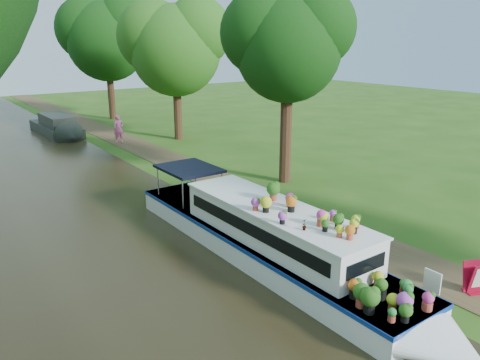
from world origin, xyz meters
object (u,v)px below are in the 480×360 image
sandwich_board (476,279)px  second_boat (58,127)px  pedestrian_pink (119,129)px  plant_boat (275,239)px

sandwich_board → second_boat: bearing=119.7°
second_boat → pedestrian_pink: (2.55, -5.30, 0.37)m
sandwich_board → plant_boat: bearing=150.4°
sandwich_board → pedestrian_pink: (-0.42, 24.23, 0.52)m
second_boat → sandwich_board: size_ratio=8.52×
sandwich_board → pedestrian_pink: bearing=115.0°
plant_boat → second_boat: plant_boat is taller
plant_boat → pedestrian_pink: 19.91m
plant_boat → sandwich_board: bearing=-53.6°
plant_boat → second_boat: 24.99m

